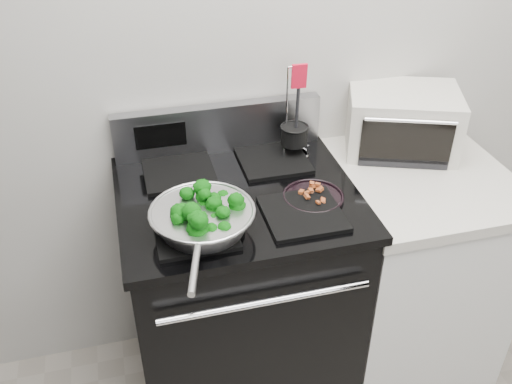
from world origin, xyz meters
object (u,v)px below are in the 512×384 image
object	(u,v)px
gas_range	(240,295)
bacon_plate	(313,194)
skillet	(202,218)
utensil_holder	(294,140)
toaster_oven	(402,121)

from	to	relation	value
gas_range	bacon_plate	size ratio (longest dim) A/B	5.65
gas_range	skillet	xyz separation A→B (m)	(-0.15, -0.18, 0.51)
bacon_plate	utensil_holder	distance (m)	0.29
skillet	gas_range	bearing A→B (deg)	65.36
gas_range	bacon_plate	distance (m)	0.54
skillet	toaster_oven	bearing A→B (deg)	38.80
gas_range	skillet	size ratio (longest dim) A/B	2.28
utensil_holder	toaster_oven	xyz separation A→B (m)	(0.42, 0.00, 0.02)
skillet	utensil_holder	distance (m)	0.55
bacon_plate	utensil_holder	bearing A→B (deg)	85.23
gas_range	toaster_oven	distance (m)	0.90
skillet	toaster_oven	distance (m)	0.91
gas_range	bacon_plate	world-z (taller)	gas_range
utensil_holder	toaster_oven	distance (m)	0.43
utensil_holder	toaster_oven	size ratio (longest dim) A/B	0.74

